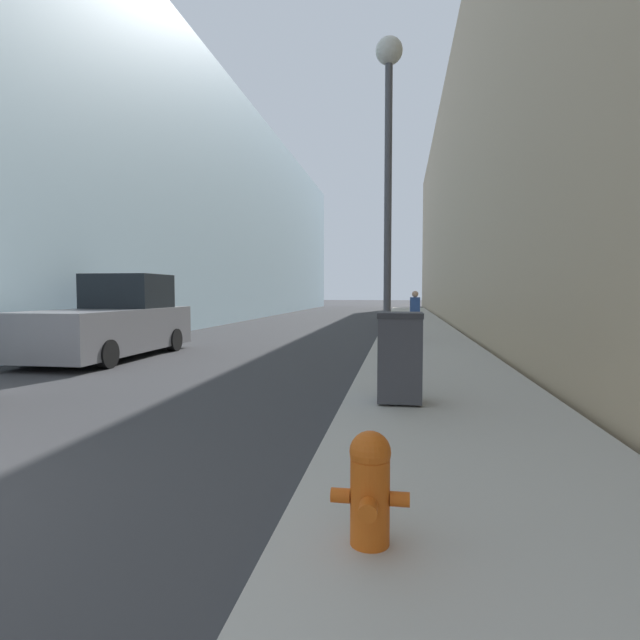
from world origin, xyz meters
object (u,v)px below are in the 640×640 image
fire_hydrant (370,485)px  trash_bin (400,357)px  pedestrian_on_sidewalk (415,315)px  lamppost (388,147)px  pickup_truck (113,322)px

fire_hydrant → trash_bin: size_ratio=0.56×
fire_hydrant → trash_bin: (0.17, 4.03, 0.28)m
trash_bin → pedestrian_on_sidewalk: 9.51m
trash_bin → lamppost: 4.52m
pedestrian_on_sidewalk → pickup_truck: bearing=-148.9°
lamppost → trash_bin: bearing=-84.5°
lamppost → pickup_truck: size_ratio=1.19×
lamppost → pedestrian_on_sidewalk: bearing=84.0°
trash_bin → pedestrian_on_sidewalk: pedestrian_on_sidewalk is taller
pickup_truck → pedestrian_on_sidewalk: pickup_truck is taller
pedestrian_on_sidewalk → lamppost: bearing=-96.0°
fire_hydrant → lamppost: size_ratio=0.11×
lamppost → pedestrian_on_sidewalk: 7.72m
lamppost → pedestrian_on_sidewalk: lamppost is taller
trash_bin → lamppost: size_ratio=0.20×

